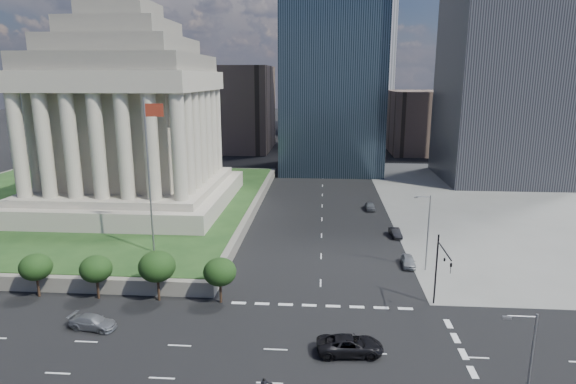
# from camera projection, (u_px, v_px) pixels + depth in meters

# --- Properties ---
(ground) EXTENTS (500.00, 500.00, 0.00)m
(ground) POSITION_uv_depth(u_px,v_px,m) (323.00, 166.00, 135.95)
(ground) COLOR black
(ground) RESTS_ON ground
(sidewalk_ne) EXTENTS (68.00, 90.00, 0.03)m
(sidewalk_ne) POSITION_uv_depth(u_px,v_px,m) (558.00, 205.00, 93.83)
(sidewalk_ne) COLOR slate
(sidewalk_ne) RESTS_ON ground
(plaza_terrace) EXTENTS (66.00, 70.00, 1.80)m
(plaza_terrace) POSITION_uv_depth(u_px,v_px,m) (83.00, 205.00, 90.49)
(plaza_terrace) COLOR slate
(plaza_terrace) RESTS_ON ground
(plaza_lawn) EXTENTS (64.00, 68.00, 0.10)m
(plaza_lawn) POSITION_uv_depth(u_px,v_px,m) (82.00, 200.00, 90.27)
(plaza_lawn) COLOR #1B3917
(plaza_lawn) RESTS_ON plaza_terrace
(war_memorial) EXTENTS (34.00, 34.00, 39.00)m
(war_memorial) POSITION_uv_depth(u_px,v_px,m) (127.00, 95.00, 82.99)
(war_memorial) COLOR #B0A994
(war_memorial) RESTS_ON plaza_lawn
(flagpole) EXTENTS (2.52, 0.24, 20.00)m
(flagpole) POSITION_uv_depth(u_px,v_px,m) (150.00, 168.00, 60.76)
(flagpole) COLOR slate
(flagpole) RESTS_ON plaza_lawn
(tree_row) EXTENTS (53.00, 4.00, 6.00)m
(tree_row) POSITION_uv_depth(u_px,v_px,m) (7.00, 271.00, 54.40)
(tree_row) COLOR black
(tree_row) RESTS_ON ground
(midrise_glass) EXTENTS (26.00, 26.00, 60.00)m
(midrise_glass) POSITION_uv_depth(u_px,v_px,m) (333.00, 55.00, 123.99)
(midrise_glass) COLOR black
(midrise_glass) RESTS_ON ground
(building_filler_ne) EXTENTS (20.00, 30.00, 20.00)m
(building_filler_ne) POSITION_uv_depth(u_px,v_px,m) (420.00, 121.00, 160.42)
(building_filler_ne) COLOR brown
(building_filler_ne) RESTS_ON ground
(building_filler_nw) EXTENTS (24.00, 30.00, 28.00)m
(building_filler_nw) POSITION_uv_depth(u_px,v_px,m) (236.00, 108.00, 163.96)
(building_filler_nw) COLOR brown
(building_filler_nw) RESTS_ON ground
(traffic_signal_ne) EXTENTS (0.30, 5.74, 8.00)m
(traffic_signal_ne) POSITION_uv_depth(u_px,v_px,m) (441.00, 265.00, 50.12)
(traffic_signal_ne) COLOR black
(traffic_signal_ne) RESTS_ON ground
(street_lamp_south) EXTENTS (2.13, 0.22, 10.00)m
(street_lamp_south) POSITION_uv_depth(u_px,v_px,m) (526.00, 376.00, 30.86)
(street_lamp_south) COLOR slate
(street_lamp_south) RESTS_ON ground
(street_lamp_north) EXTENTS (2.13, 0.22, 10.00)m
(street_lamp_north) POSITION_uv_depth(u_px,v_px,m) (427.00, 228.00, 60.93)
(street_lamp_north) COLOR slate
(street_lamp_north) RESTS_ON ground
(pickup_truck) EXTENTS (6.21, 3.25, 1.67)m
(pickup_truck) POSITION_uv_depth(u_px,v_px,m) (350.00, 345.00, 43.28)
(pickup_truck) COLOR black
(pickup_truck) RESTS_ON ground
(suv_grey) EXTENTS (2.66, 5.02, 1.39)m
(suv_grey) POSITION_uv_depth(u_px,v_px,m) (93.00, 322.00, 47.63)
(suv_grey) COLOR slate
(suv_grey) RESTS_ON ground
(parked_sedan_near) EXTENTS (1.87, 4.24, 1.42)m
(parked_sedan_near) POSITION_uv_depth(u_px,v_px,m) (408.00, 261.00, 63.44)
(parked_sedan_near) COLOR gray
(parked_sedan_near) RESTS_ON ground
(parked_sedan_mid) EXTENTS (4.09, 1.78, 1.31)m
(parked_sedan_mid) POSITION_uv_depth(u_px,v_px,m) (395.00, 233.00, 75.10)
(parked_sedan_mid) COLOR black
(parked_sedan_mid) RESTS_ON ground
(parked_sedan_far) EXTENTS (4.35, 1.77, 1.48)m
(parked_sedan_far) POSITION_uv_depth(u_px,v_px,m) (370.00, 206.00, 90.33)
(parked_sedan_far) COLOR #585B5F
(parked_sedan_far) RESTS_ON ground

